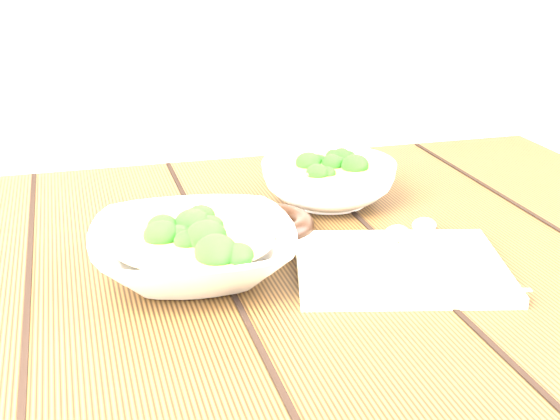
% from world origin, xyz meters
% --- Properties ---
extents(table, '(1.20, 0.80, 0.75)m').
position_xyz_m(table, '(0.00, 0.00, 0.63)').
color(table, '#3B2610').
rests_on(table, ground).
extents(soup_bowl_front, '(0.24, 0.24, 0.06)m').
position_xyz_m(soup_bowl_front, '(-0.05, -0.02, 0.78)').
color(soup_bowl_front, silver).
rests_on(soup_bowl_front, table).
extents(soup_bowl_back, '(0.18, 0.18, 0.06)m').
position_xyz_m(soup_bowl_back, '(0.16, 0.16, 0.78)').
color(soup_bowl_back, silver).
rests_on(soup_bowl_back, table).
extents(trivet, '(0.14, 0.14, 0.03)m').
position_xyz_m(trivet, '(0.06, 0.07, 0.76)').
color(trivet, black).
rests_on(trivet, table).
extents(napkin, '(0.26, 0.23, 0.01)m').
position_xyz_m(napkin, '(0.16, -0.07, 0.76)').
color(napkin, '#BEB89E').
rests_on(napkin, table).
extents(spoon_left, '(0.10, 0.17, 0.01)m').
position_xyz_m(spoon_left, '(0.17, -0.03, 0.77)').
color(spoon_left, '#AAA496').
rests_on(spoon_left, napkin).
extents(spoon_right, '(0.11, 0.17, 0.01)m').
position_xyz_m(spoon_right, '(0.21, -0.02, 0.77)').
color(spoon_right, '#AAA496').
rests_on(spoon_right, napkin).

